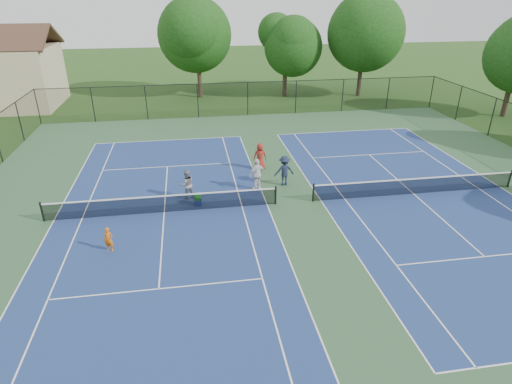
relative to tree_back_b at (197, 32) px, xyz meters
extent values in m
plane|color=#234716|center=(4.00, -26.00, -6.60)|extent=(140.00, 140.00, 0.00)
cube|color=#2E5330|center=(4.00, -26.00, -6.59)|extent=(36.00, 36.00, 0.01)
cube|color=navy|center=(-3.00, -26.00, -6.59)|extent=(10.97, 23.77, 0.00)
cube|color=white|center=(-3.00, -14.12, -6.58)|extent=(10.97, 0.06, 0.00)
cube|color=white|center=(-8.48, -26.00, -6.58)|extent=(0.06, 23.77, 0.00)
cube|color=white|center=(2.49, -26.00, -6.58)|extent=(0.06, 23.77, 0.00)
cube|color=white|center=(-7.12, -26.00, -6.58)|extent=(0.06, 23.77, 0.00)
cube|color=white|center=(1.12, -26.00, -6.58)|extent=(0.06, 23.77, 0.00)
cube|color=white|center=(-3.00, -19.60, -6.58)|extent=(8.23, 0.06, 0.00)
cube|color=white|center=(-3.00, -32.40, -6.58)|extent=(8.23, 0.06, 0.00)
cube|color=white|center=(-3.00, -26.00, -6.58)|extent=(0.06, 12.80, 0.00)
cylinder|color=black|center=(-8.95, -26.00, -6.06)|extent=(0.10, 0.10, 1.07)
cylinder|color=black|center=(2.95, -26.00, -6.06)|extent=(0.10, 0.10, 1.07)
cube|color=black|center=(-3.00, -26.00, -6.13)|extent=(11.90, 0.01, 0.90)
cube|color=white|center=(-3.00, -26.00, -5.65)|extent=(11.90, 0.04, 0.07)
cube|color=navy|center=(11.00, -26.00, -6.59)|extent=(10.97, 23.77, 0.00)
cube|color=white|center=(11.00, -14.12, -6.58)|extent=(10.97, 0.06, 0.00)
cube|color=white|center=(5.51, -26.00, -6.58)|extent=(0.06, 23.77, 0.00)
cube|color=white|center=(16.48, -26.00, -6.58)|extent=(0.06, 23.77, 0.00)
cube|color=white|center=(6.88, -26.00, -6.58)|extent=(0.06, 23.77, 0.00)
cube|color=white|center=(15.12, -26.00, -6.58)|extent=(0.06, 23.77, 0.00)
cube|color=white|center=(11.00, -19.60, -6.58)|extent=(8.23, 0.06, 0.00)
cube|color=white|center=(11.00, -32.40, -6.58)|extent=(8.23, 0.06, 0.00)
cube|color=white|center=(11.00, -26.00, -6.58)|extent=(0.06, 12.80, 0.00)
cylinder|color=black|center=(5.05, -26.00, -6.06)|extent=(0.10, 0.10, 1.07)
cylinder|color=black|center=(16.95, -26.00, -6.06)|extent=(0.10, 0.10, 1.07)
cube|color=black|center=(11.00, -26.00, -6.13)|extent=(11.90, 0.01, 0.90)
cube|color=white|center=(11.00, -26.00, -5.65)|extent=(11.90, 0.04, 0.07)
cylinder|color=black|center=(-14.00, -8.00, -5.10)|extent=(0.08, 0.08, 3.00)
cylinder|color=black|center=(-9.50, -8.00, -5.10)|extent=(0.08, 0.08, 3.00)
cylinder|color=black|center=(-5.00, -8.00, -5.10)|extent=(0.08, 0.08, 3.00)
cylinder|color=black|center=(-0.50, -8.00, -5.10)|extent=(0.08, 0.08, 3.00)
cylinder|color=black|center=(4.00, -8.00, -5.10)|extent=(0.08, 0.08, 3.00)
cylinder|color=black|center=(8.50, -8.00, -5.10)|extent=(0.08, 0.08, 3.00)
cylinder|color=black|center=(13.00, -8.00, -5.10)|extent=(0.08, 0.08, 3.00)
cylinder|color=black|center=(17.50, -8.00, -5.10)|extent=(0.08, 0.08, 3.00)
cylinder|color=black|center=(22.00, -8.00, -5.10)|extent=(0.08, 0.08, 3.00)
cylinder|color=black|center=(22.00, -17.00, -5.10)|extent=(0.08, 0.08, 3.00)
cylinder|color=black|center=(22.00, -12.50, -5.10)|extent=(0.08, 0.08, 3.00)
cylinder|color=black|center=(-14.00, -12.50, -5.10)|extent=(0.08, 0.08, 3.00)
cube|color=black|center=(4.00, -8.00, -5.10)|extent=(36.00, 0.01, 3.00)
cube|color=black|center=(4.00, -8.00, -3.60)|extent=(36.00, 0.05, 0.05)
cylinder|color=#2D2116|center=(0.00, 0.00, -4.53)|extent=(0.44, 0.44, 4.14)
sphere|color=#133A0F|center=(0.00, 0.00, -0.37)|extent=(7.60, 7.60, 7.60)
sphere|color=#133A0F|center=(0.00, 0.00, 0.26)|extent=(6.23, 6.23, 6.23)
sphere|color=#133A0F|center=(0.00, 0.00, 0.88)|extent=(4.86, 4.86, 4.86)
cylinder|color=#2D2116|center=(9.00, -1.00, -4.89)|extent=(0.44, 0.44, 3.42)
sphere|color=#133A0F|center=(9.00, -1.00, -1.53)|extent=(6.00, 6.00, 6.00)
sphere|color=#133A0F|center=(9.00, -1.00, -0.82)|extent=(4.92, 4.92, 4.92)
sphere|color=#133A0F|center=(9.00, -1.00, -0.12)|extent=(3.84, 3.84, 3.84)
cylinder|color=#2D2116|center=(17.00, -2.00, -4.44)|extent=(0.44, 0.44, 4.32)
sphere|color=#133A0F|center=(17.00, -2.00, -0.13)|extent=(7.80, 7.80, 7.80)
sphere|color=#133A0F|center=(17.00, -2.00, 0.48)|extent=(6.40, 6.40, 6.40)
sphere|color=#133A0F|center=(17.00, -2.00, 1.10)|extent=(4.99, 4.99, 4.99)
cylinder|color=#2D2116|center=(27.00, -12.00, -4.80)|extent=(0.44, 0.44, 3.60)
cube|color=tan|center=(-19.00, -1.00, -3.80)|extent=(10.00, 8.00, 5.60)
imported|color=orange|center=(-5.26, -29.29, -6.02)|extent=(0.48, 0.38, 1.16)
imported|color=gray|center=(-1.75, -24.49, -5.75)|extent=(0.97, 0.86, 1.69)
imported|color=silver|center=(2.27, -23.97, -5.65)|extent=(1.20, 0.92, 1.90)
imported|color=#1A2339|center=(3.96, -23.58, -5.69)|extent=(1.21, 0.73, 1.82)
imported|color=maroon|center=(2.95, -20.95, -5.72)|extent=(0.89, 0.62, 1.74)
cube|color=navy|center=(-1.22, -25.44, -6.44)|extent=(0.42, 0.39, 0.31)
cube|color=green|center=(-1.22, -25.44, -6.10)|extent=(0.41, 0.38, 0.37)
camera|label=1|loc=(-1.37, -46.25, 4.05)|focal=30.00mm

